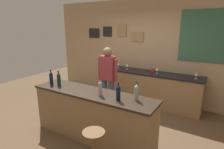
# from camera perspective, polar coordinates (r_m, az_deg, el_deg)

# --- Properties ---
(ground_plane) EXTENTS (10.00, 10.00, 0.00)m
(ground_plane) POSITION_cam_1_polar(r_m,az_deg,el_deg) (4.15, -2.24, -15.72)
(ground_plane) COLOR brown
(back_wall) EXTENTS (6.00, 0.09, 2.80)m
(back_wall) POSITION_cam_1_polar(r_m,az_deg,el_deg) (5.41, 9.97, 7.23)
(back_wall) COLOR tan
(back_wall) RESTS_ON ground_plane
(bar_counter) EXTENTS (2.44, 0.60, 0.92)m
(bar_counter) POSITION_cam_1_polar(r_m,az_deg,el_deg) (3.65, -5.87, -12.13)
(bar_counter) COLOR olive
(bar_counter) RESTS_ON ground_plane
(side_counter) EXTENTS (2.59, 0.56, 0.90)m
(side_counter) POSITION_cam_1_polar(r_m,az_deg,el_deg) (5.16, 11.74, -4.26)
(side_counter) COLOR olive
(side_counter) RESTS_ON ground_plane
(bartender) EXTENTS (0.52, 0.21, 1.62)m
(bartender) POSITION_cam_1_polar(r_m,az_deg,el_deg) (4.41, -1.33, -0.61)
(bartender) COLOR #384766
(bartender) RESTS_ON ground_plane
(bar_stool) EXTENTS (0.32, 0.32, 0.68)m
(bar_stool) POSITION_cam_1_polar(r_m,az_deg,el_deg) (2.85, -5.48, -20.62)
(bar_stool) COLOR brown
(bar_stool) RESTS_ON ground_plane
(wine_bottle_a) EXTENTS (0.07, 0.07, 0.31)m
(wine_bottle_a) POSITION_cam_1_polar(r_m,az_deg,el_deg) (4.04, -17.94, -1.03)
(wine_bottle_a) COLOR black
(wine_bottle_a) RESTS_ON bar_counter
(wine_bottle_b) EXTENTS (0.07, 0.07, 0.31)m
(wine_bottle_b) POSITION_cam_1_polar(r_m,az_deg,el_deg) (3.93, -15.81, -1.31)
(wine_bottle_b) COLOR black
(wine_bottle_b) RESTS_ON bar_counter
(wine_bottle_c) EXTENTS (0.07, 0.07, 0.31)m
(wine_bottle_c) POSITION_cam_1_polar(r_m,az_deg,el_deg) (3.26, -3.57, -4.09)
(wine_bottle_c) COLOR #999E99
(wine_bottle_c) RESTS_ON bar_counter
(wine_bottle_d) EXTENTS (0.07, 0.07, 0.31)m
(wine_bottle_d) POSITION_cam_1_polar(r_m,az_deg,el_deg) (3.04, 1.91, -5.48)
(wine_bottle_d) COLOR black
(wine_bottle_d) RESTS_ON bar_counter
(wine_bottle_e) EXTENTS (0.07, 0.07, 0.31)m
(wine_bottle_e) POSITION_cam_1_polar(r_m,az_deg,el_deg) (3.08, 7.41, -5.32)
(wine_bottle_e) COLOR #999E99
(wine_bottle_e) RESTS_ON bar_counter
(wine_glass_a) EXTENTS (0.07, 0.07, 0.16)m
(wine_glass_a) POSITION_cam_1_polar(r_m,az_deg,el_deg) (5.47, 1.86, 3.19)
(wine_glass_a) COLOR silver
(wine_glass_a) RESTS_ON side_counter
(wine_glass_b) EXTENTS (0.07, 0.07, 0.16)m
(wine_glass_b) POSITION_cam_1_polar(r_m,az_deg,el_deg) (5.30, 4.60, 2.79)
(wine_glass_b) COLOR silver
(wine_glass_b) RESTS_ON side_counter
(wine_glass_c) EXTENTS (0.07, 0.07, 0.16)m
(wine_glass_c) POSITION_cam_1_polar(r_m,az_deg,el_deg) (4.95, 13.48, 1.55)
(wine_glass_c) COLOR silver
(wine_glass_c) RESTS_ON side_counter
(wine_glass_d) EXTENTS (0.07, 0.07, 0.16)m
(wine_glass_d) POSITION_cam_1_polar(r_m,az_deg,el_deg) (4.74, 24.17, 0.07)
(wine_glass_d) COLOR silver
(wine_glass_d) RESTS_ON side_counter
(coffee_mug) EXTENTS (0.12, 0.08, 0.09)m
(coffee_mug) POSITION_cam_1_polar(r_m,az_deg,el_deg) (5.09, 12.13, 1.27)
(coffee_mug) COLOR #B2332D
(coffee_mug) RESTS_ON side_counter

